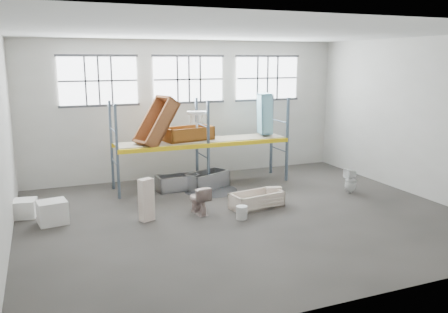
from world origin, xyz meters
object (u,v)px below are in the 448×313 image
steel_tub_left (178,182)px  bucket (242,213)px  blue_tub_upright (265,114)px  toilet_beige (199,200)px  carton_near (53,212)px  rust_tub_flat (188,134)px  cistern_tall (146,200)px  toilet_white (351,181)px  bathtub_beige (257,200)px  steel_tub_right (207,180)px

steel_tub_left → bucket: bearing=-76.6°
blue_tub_upright → bucket: bearing=-124.3°
toilet_beige → carton_near: toilet_beige is taller
rust_tub_flat → bucket: 4.21m
cistern_tall → toilet_white: (6.80, 0.12, -0.17)m
bathtub_beige → rust_tub_flat: 3.67m
cistern_tall → bucket: size_ratio=3.22×
steel_tub_left → carton_near: 4.43m
bucket → toilet_white: bearing=12.7°
steel_tub_right → blue_tub_upright: (2.41, 0.48, 2.12)m
bucket → carton_near: size_ratio=0.50×
carton_near → bucket: bearing=-17.9°
toilet_white → steel_tub_right: (-4.19, 2.32, -0.13)m
toilet_white → carton_near: size_ratio=1.12×
rust_tub_flat → bucket: (0.29, -3.87, -1.64)m
toilet_white → carton_near: bearing=-93.2°
blue_tub_upright → steel_tub_left: bearing=-174.2°
bathtub_beige → toilet_beige: toilet_beige is taller
toilet_white → bucket: toilet_white is taller
toilet_beige → toilet_white: bearing=173.0°
steel_tub_right → rust_tub_flat: bearing=128.8°
bathtub_beige → toilet_beige: size_ratio=1.91×
steel_tub_right → carton_near: (-5.00, -1.74, 0.04)m
toilet_white → blue_tub_upright: bearing=-147.3°
steel_tub_right → steel_tub_left: bearing=172.3°
bathtub_beige → cistern_tall: cistern_tall is taller
steel_tub_right → rust_tub_flat: (-0.46, 0.57, 1.54)m
cistern_tall → toilet_white: bearing=-21.7°
toilet_white → steel_tub_right: size_ratio=0.54×
steel_tub_left → blue_tub_upright: 4.03m
rust_tub_flat → blue_tub_upright: (2.87, -0.08, 0.58)m
steel_tub_right → rust_tub_flat: rust_tub_flat is taller
toilet_beige → steel_tub_left: toilet_beige is taller
toilet_beige → toilet_white: size_ratio=1.00×
carton_near → toilet_beige: bearing=-9.9°
bathtub_beige → carton_near: (-5.66, 0.80, 0.08)m
toilet_white → steel_tub_left: (-5.18, 2.45, -0.15)m
steel_tub_left → rust_tub_flat: rust_tub_flat is taller
steel_tub_left → carton_near: (-4.01, -1.88, 0.06)m
steel_tub_left → blue_tub_upright: bearing=5.8°
bathtub_beige → carton_near: carton_near is taller
steel_tub_left → bucket: (0.82, -3.43, -0.07)m
bathtub_beige → toilet_beige: (-1.77, 0.13, 0.18)m
toilet_beige → toilet_white: (5.31, 0.10, -0.00)m
bathtub_beige → cistern_tall: (-3.27, 0.11, 0.35)m
toilet_beige → rust_tub_flat: (0.66, 2.98, 1.41)m
blue_tub_upright → steel_tub_right: bearing=-168.7°
blue_tub_upright → bucket: (-2.58, -3.78, -2.21)m
bathtub_beige → steel_tub_left: bearing=112.5°
bucket → cistern_tall: bearing=160.6°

